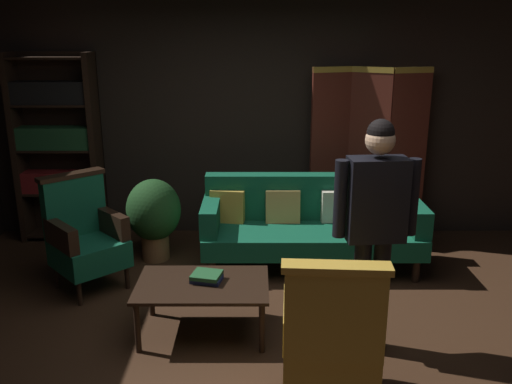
% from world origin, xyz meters
% --- Properties ---
extents(ground_plane, '(10.00, 10.00, 0.00)m').
position_xyz_m(ground_plane, '(0.00, 0.00, 0.00)').
color(ground_plane, '#331E11').
extents(back_wall, '(7.20, 0.10, 2.80)m').
position_xyz_m(back_wall, '(0.00, 2.45, 1.40)').
color(back_wall, black).
rests_on(back_wall, ground_plane).
extents(folding_screen, '(1.27, 0.28, 1.90)m').
position_xyz_m(folding_screen, '(1.23, 2.18, 0.99)').
color(folding_screen, '#5B2319').
rests_on(folding_screen, ground_plane).
extents(bookshelf, '(0.90, 0.32, 2.05)m').
position_xyz_m(bookshelf, '(-2.15, 2.19, 1.09)').
color(bookshelf, black).
rests_on(bookshelf, ground_plane).
extents(velvet_couch, '(2.12, 0.78, 0.88)m').
position_xyz_m(velvet_couch, '(0.55, 1.46, 0.46)').
color(velvet_couch, black).
rests_on(velvet_couch, ground_plane).
extents(coffee_table, '(1.00, 0.64, 0.42)m').
position_xyz_m(coffee_table, '(-0.40, 0.16, 0.37)').
color(coffee_table, black).
rests_on(coffee_table, ground_plane).
extents(armchair_gilt_accent, '(0.62, 0.61, 1.04)m').
position_xyz_m(armchair_gilt_accent, '(0.45, -0.72, 0.49)').
color(armchair_gilt_accent, '#B78E33').
rests_on(armchair_gilt_accent, ground_plane).
extents(armchair_wing_left, '(0.82, 0.82, 1.04)m').
position_xyz_m(armchair_wing_left, '(-1.53, 0.97, 0.49)').
color(armchair_wing_left, black).
rests_on(armchair_wing_left, ground_plane).
extents(standing_figure, '(0.59, 0.25, 1.70)m').
position_xyz_m(standing_figure, '(0.83, -0.05, 1.03)').
color(standing_figure, black).
rests_on(standing_figure, ground_plane).
extents(potted_plant, '(0.55, 0.55, 0.84)m').
position_xyz_m(potted_plant, '(-1.03, 1.59, 0.49)').
color(potted_plant, brown).
rests_on(potted_plant, ground_plane).
extents(book_navy_cloth, '(0.25, 0.20, 0.04)m').
position_xyz_m(book_navy_cloth, '(-0.37, 0.19, 0.44)').
color(book_navy_cloth, navy).
rests_on(book_navy_cloth, coffee_table).
extents(book_green_cloth, '(0.25, 0.24, 0.03)m').
position_xyz_m(book_green_cloth, '(-0.37, 0.19, 0.47)').
color(book_green_cloth, '#1E4C28').
rests_on(book_green_cloth, book_navy_cloth).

